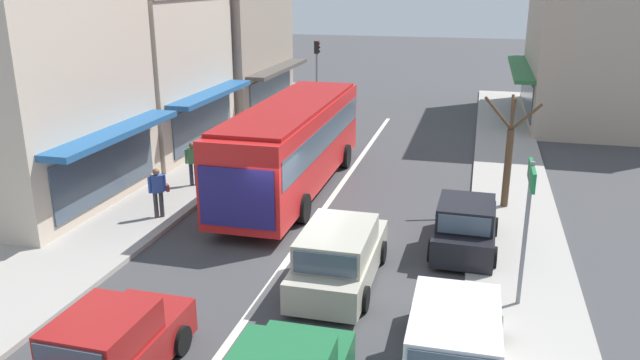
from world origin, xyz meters
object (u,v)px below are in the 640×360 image
object	(u,v)px
city_bus	(293,141)
wagon_behind_bus_near	(339,256)
pedestrian_with_handbag_near	(158,190)
directional_road_sign	(529,202)
pedestrian_browsing_midblock	(193,161)
hatchback_queue_gap_filler	(111,349)
parked_hatchback_kerb_second	(465,227)
traffic_light_downstreet	(317,66)
parked_wagon_kerb_front	(454,344)
street_tree_right	(509,157)

from	to	relation	value
city_bus	wagon_behind_bus_near	bearing A→B (deg)	-64.24
wagon_behind_bus_near	pedestrian_with_handbag_near	world-z (taller)	pedestrian_with_handbag_near
directional_road_sign	pedestrian_browsing_midblock	bearing A→B (deg)	151.03
hatchback_queue_gap_filler	parked_hatchback_kerb_second	distance (m)	10.17
pedestrian_browsing_midblock	city_bus	bearing A→B (deg)	11.29
directional_road_sign	pedestrian_with_handbag_near	distance (m)	11.39
parked_hatchback_kerb_second	traffic_light_downstreet	world-z (taller)	traffic_light_downstreet
parked_wagon_kerb_front	street_tree_right	bearing A→B (deg)	83.08
parked_hatchback_kerb_second	pedestrian_browsing_midblock	size ratio (longest dim) A/B	2.29
traffic_light_downstreet	directional_road_sign	bearing A→B (deg)	-62.93
parked_wagon_kerb_front	city_bus	bearing A→B (deg)	121.84
parked_wagon_kerb_front	street_tree_right	world-z (taller)	street_tree_right
traffic_light_downstreet	pedestrian_browsing_midblock	xyz separation A→B (m)	(-1.17, -13.46, -1.79)
wagon_behind_bus_near	traffic_light_downstreet	xyz separation A→B (m)	(-5.68, 19.47, 2.11)
city_bus	street_tree_right	world-z (taller)	street_tree_right
pedestrian_with_handbag_near	wagon_behind_bus_near	bearing A→B (deg)	-22.88
wagon_behind_bus_near	traffic_light_downstreet	bearing A→B (deg)	106.26
parked_hatchback_kerb_second	pedestrian_browsing_midblock	xyz separation A→B (m)	(-9.87, 3.13, 0.36)
wagon_behind_bus_near	directional_road_sign	distance (m)	4.79
city_bus	directional_road_sign	xyz separation A→B (m)	(7.62, -6.94, 0.80)
traffic_light_downstreet	street_tree_right	distance (m)	16.26
pedestrian_browsing_midblock	street_tree_right	bearing A→B (deg)	3.04
hatchback_queue_gap_filler	pedestrian_with_handbag_near	distance (m)	8.48
parked_wagon_kerb_front	directional_road_sign	bearing A→B (deg)	66.38
parked_wagon_kerb_front	street_tree_right	size ratio (longest dim) A/B	1.14
pedestrian_browsing_midblock	directional_road_sign	bearing A→B (deg)	-28.97
wagon_behind_bus_near	street_tree_right	bearing A→B (deg)	57.45
parked_hatchback_kerb_second	city_bus	bearing A→B (deg)	148.44
city_bus	traffic_light_downstreet	world-z (taller)	traffic_light_downstreet
parked_wagon_kerb_front	traffic_light_downstreet	size ratio (longest dim) A/B	1.07
pedestrian_with_handbag_near	pedestrian_browsing_midblock	world-z (taller)	same
directional_road_sign	wagon_behind_bus_near	bearing A→B (deg)	177.32
hatchback_queue_gap_filler	pedestrian_browsing_midblock	world-z (taller)	pedestrian_browsing_midblock
parked_wagon_kerb_front	directional_road_sign	world-z (taller)	directional_road_sign
city_bus	pedestrian_browsing_midblock	size ratio (longest dim) A/B	6.67
parked_wagon_kerb_front	pedestrian_with_handbag_near	world-z (taller)	pedestrian_with_handbag_near
wagon_behind_bus_near	parked_wagon_kerb_front	size ratio (longest dim) A/B	1.00
street_tree_right	parked_wagon_kerb_front	bearing A→B (deg)	-96.92
city_bus	parked_wagon_kerb_front	distance (m)	11.91
directional_road_sign	pedestrian_browsing_midblock	distance (m)	12.93
wagon_behind_bus_near	pedestrian_with_handbag_near	size ratio (longest dim) A/B	2.76
wagon_behind_bus_near	pedestrian_with_handbag_near	xyz separation A→B (m)	(-6.50, 2.74, 0.32)
wagon_behind_bus_near	directional_road_sign	world-z (taller)	directional_road_sign
wagon_behind_bus_near	parked_wagon_kerb_front	xyz separation A→B (m)	(3.01, -3.34, 0.00)
parked_wagon_kerb_front	pedestrian_browsing_midblock	distance (m)	13.59
city_bus	traffic_light_downstreet	bearing A→B (deg)	100.81
traffic_light_downstreet	street_tree_right	xyz separation A→B (m)	(9.89, -12.87, -1.01)
city_bus	parked_hatchback_kerb_second	size ratio (longest dim) A/B	2.91
parked_wagon_kerb_front	pedestrian_with_handbag_near	distance (m)	11.29
parked_hatchback_kerb_second	pedestrian_with_handbag_near	xyz separation A→B (m)	(-9.52, -0.14, 0.36)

